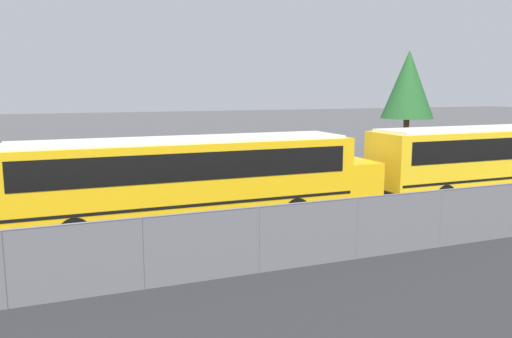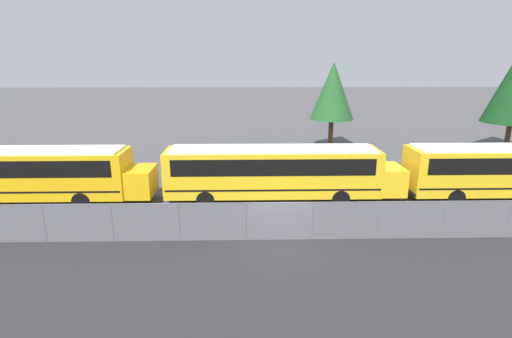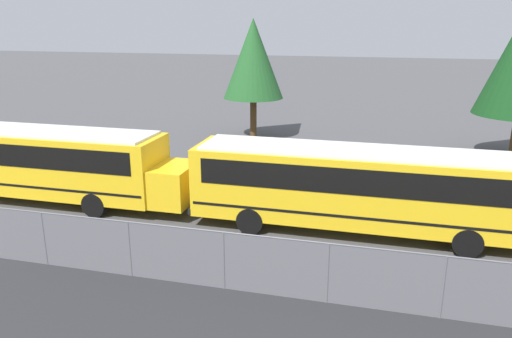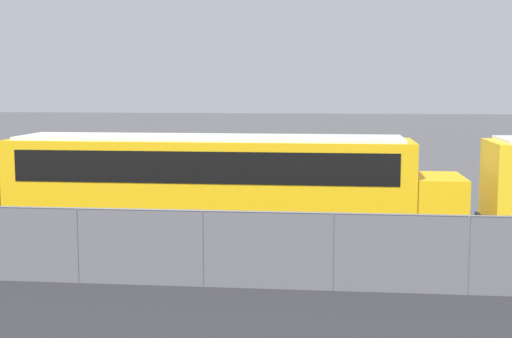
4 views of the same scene
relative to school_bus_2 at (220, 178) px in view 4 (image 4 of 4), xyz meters
The scene contains 1 object.
school_bus_2 is the anchor object (origin of this frame).
Camera 4 is at (-10.70, -16.19, 4.78)m, focal length 50.00 mm.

